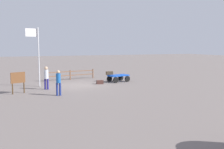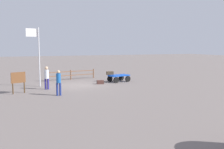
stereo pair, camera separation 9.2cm
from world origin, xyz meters
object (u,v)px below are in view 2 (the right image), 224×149
object	(u,v)px
worker_lead	(59,81)
signboard	(18,79)
suitcase_dark	(110,73)
worker_trailing	(47,76)
flagpole	(37,51)
luggage_cart	(119,77)
suitcase_tan	(100,82)

from	to	relation	value
worker_lead	signboard	bearing A→B (deg)	-35.55
suitcase_dark	worker_trailing	distance (m)	6.42
flagpole	signboard	size ratio (longest dim) A/B	3.18
worker_trailing	luggage_cart	bearing A→B (deg)	-165.57
suitcase_tan	suitcase_dark	bearing A→B (deg)	-140.39
suitcase_dark	flagpole	xyz separation A→B (m)	(6.49, 0.52, 2.13)
signboard	flagpole	bearing A→B (deg)	-121.21
flagpole	signboard	xyz separation A→B (m)	(1.61, 2.66, -1.92)
signboard	suitcase_tan	bearing A→B (deg)	-162.96
luggage_cart	suitcase_dark	xyz separation A→B (m)	(0.69, -0.44, 0.33)
luggage_cart	suitcase_dark	size ratio (longest dim) A/B	3.17
flagpole	suitcase_tan	bearing A→B (deg)	173.41
suitcase_tan	worker_lead	distance (m)	5.81
suitcase_dark	signboard	xyz separation A→B (m)	(8.11, 3.19, 0.21)
suitcase_dark	signboard	world-z (taller)	signboard
suitcase_dark	suitcase_tan	world-z (taller)	suitcase_dark
luggage_cart	flagpole	bearing A→B (deg)	0.69
luggage_cart	suitcase_tan	world-z (taller)	luggage_cart
worker_trailing	signboard	bearing A→B (deg)	26.25
luggage_cart	flagpole	distance (m)	7.59
suitcase_tan	worker_trailing	bearing A→B (deg)	12.64
luggage_cart	flagpole	xyz separation A→B (m)	(7.18, 0.09, 2.46)
luggage_cart	suitcase_dark	world-z (taller)	suitcase_dark
suitcase_dark	flagpole	world-z (taller)	flagpole
luggage_cart	worker_lead	distance (m)	7.80
suitcase_tan	flagpole	xyz separation A→B (m)	(5.14, -0.59, 2.75)
worker_trailing	flagpole	xyz separation A→B (m)	(0.45, -1.65, 1.89)
suitcase_dark	signboard	size ratio (longest dim) A/B	0.43
suitcase_dark	worker_trailing	size ratio (longest dim) A/B	0.37
suitcase_tan	flagpole	world-z (taller)	flagpole
flagpole	signboard	distance (m)	3.66
suitcase_dark	worker_lead	distance (m)	7.51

